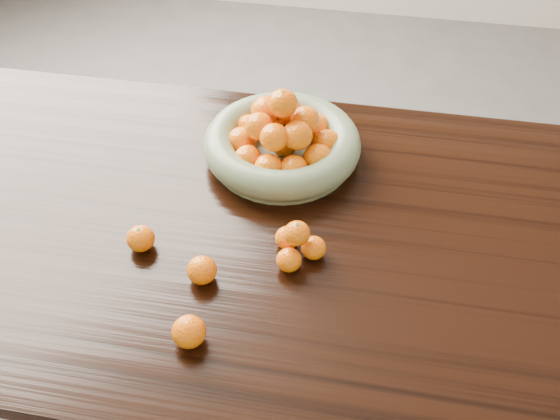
% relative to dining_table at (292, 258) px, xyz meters
% --- Properties ---
extents(ground, '(5.00, 5.00, 0.00)m').
position_rel_dining_table_xyz_m(ground, '(0.00, 0.00, -0.66)').
color(ground, '#54514F').
rests_on(ground, ground).
extents(dining_table, '(2.00, 1.00, 0.75)m').
position_rel_dining_table_xyz_m(dining_table, '(0.00, 0.00, 0.00)').
color(dining_table, black).
rests_on(dining_table, ground).
extents(fruit_bowl, '(0.38, 0.38, 0.19)m').
position_rel_dining_table_xyz_m(fruit_bowl, '(-0.06, 0.24, 0.14)').
color(fruit_bowl, '#677555').
rests_on(fruit_bowl, dining_table).
extents(orange_pyramid, '(0.11, 0.11, 0.10)m').
position_rel_dining_table_xyz_m(orange_pyramid, '(0.02, -0.07, 0.13)').
color(orange_pyramid, orange).
rests_on(orange_pyramid, dining_table).
extents(loose_orange_0, '(0.06, 0.06, 0.06)m').
position_rel_dining_table_xyz_m(loose_orange_0, '(-0.31, -0.10, 0.12)').
color(loose_orange_0, orange).
rests_on(loose_orange_0, dining_table).
extents(loose_orange_1, '(0.06, 0.06, 0.06)m').
position_rel_dining_table_xyz_m(loose_orange_1, '(-0.16, -0.16, 0.12)').
color(loose_orange_1, orange).
rests_on(loose_orange_1, dining_table).
extents(loose_orange_2, '(0.06, 0.06, 0.06)m').
position_rel_dining_table_xyz_m(loose_orange_2, '(-0.14, -0.31, 0.12)').
color(loose_orange_2, orange).
rests_on(loose_orange_2, dining_table).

